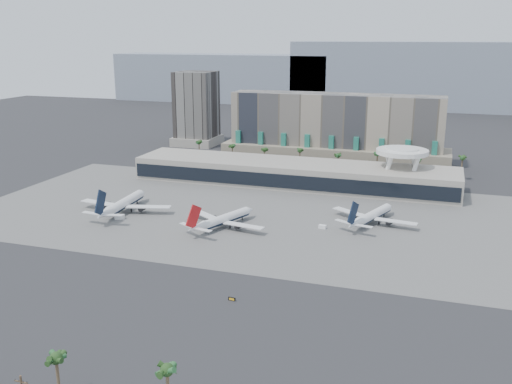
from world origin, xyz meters
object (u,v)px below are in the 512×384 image
(airliner_centre, at_px, (223,219))
(service_vehicle_b, at_px, (322,227))
(taxiway_sign, at_px, (232,299))
(service_vehicle_a, at_px, (120,217))
(airliner_right, at_px, (372,216))
(airliner_left, at_px, (123,204))

(airliner_centre, height_order, service_vehicle_b, airliner_centre)
(taxiway_sign, bearing_deg, service_vehicle_b, 86.70)
(airliner_centre, xyz_separation_m, taxiway_sign, (27.05, -62.18, -2.96))
(airliner_centre, distance_m, service_vehicle_a, 46.64)
(airliner_right, distance_m, service_vehicle_b, 22.50)
(airliner_right, xyz_separation_m, service_vehicle_a, (-104.06, -27.82, -2.47))
(airliner_centre, height_order, taxiway_sign, airliner_centre)
(service_vehicle_b, relative_size, taxiway_sign, 1.28)
(airliner_left, bearing_deg, taxiway_sign, -44.34)
(airliner_left, distance_m, service_vehicle_a, 10.39)
(service_vehicle_b, xyz_separation_m, taxiway_sign, (-12.29, -73.30, -0.25))
(airliner_right, height_order, service_vehicle_b, airliner_right)
(airliner_centre, height_order, service_vehicle_a, airliner_centre)
(service_vehicle_a, xyz_separation_m, taxiway_sign, (73.45, -58.27, -0.48))
(airliner_right, height_order, service_vehicle_a, airliner_right)
(airliner_left, xyz_separation_m, airliner_right, (107.70, 18.54, -0.45))
(service_vehicle_a, bearing_deg, airliner_centre, -19.15)
(airliner_left, relative_size, airliner_centre, 1.19)
(service_vehicle_a, relative_size, taxiway_sign, 1.75)
(airliner_centre, xyz_separation_m, service_vehicle_b, (39.34, 11.12, -2.71))
(airliner_left, relative_size, service_vehicle_a, 11.02)
(service_vehicle_b, bearing_deg, service_vehicle_a, -164.88)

